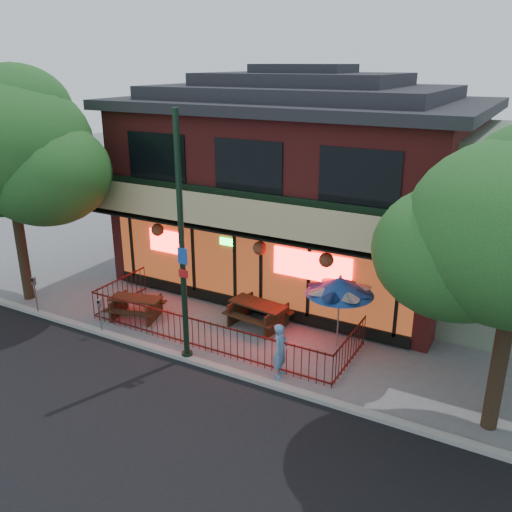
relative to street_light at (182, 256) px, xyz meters
The scene contains 13 objects.
ground 3.17m from the street_light, 90.34° to the left, with size 80.00×80.00×0.00m, color gray.
asphalt_street 6.42m from the street_light, 90.02° to the right, with size 80.00×11.00×0.00m, color black.
curb 3.09m from the street_light, 91.40° to the right, with size 80.00×0.25×0.12m, color #999993.
restaurant_building 7.58m from the street_light, 90.02° to the left, with size 12.96×9.49×8.05m.
patio_fence 2.68m from the street_light, 90.15° to the left, with size 8.44×2.62×1.00m.
street_light is the anchor object (origin of this frame).
street_tree_left 7.91m from the street_light, behind, with size 5.60×5.60×8.05m.
picnic_table_left 4.28m from the street_light, 155.73° to the left, with size 1.95×1.68×0.71m.
picnic_table_right 3.92m from the street_light, 74.09° to the left, with size 2.03×1.65×0.80m.
patio_umbrella 4.64m from the street_light, 38.74° to the left, with size 2.00×2.00×2.28m.
pedestrian 3.66m from the street_light, 10.41° to the left, with size 0.56×0.37×1.53m, color #5F91BF.
parking_meter_near 3.98m from the street_light, behind, with size 0.13×0.12×1.18m.
parking_meter_far 6.51m from the street_light, behind, with size 0.14×0.13×1.34m.
Camera 1 is at (8.35, -11.41, 8.06)m, focal length 38.00 mm.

